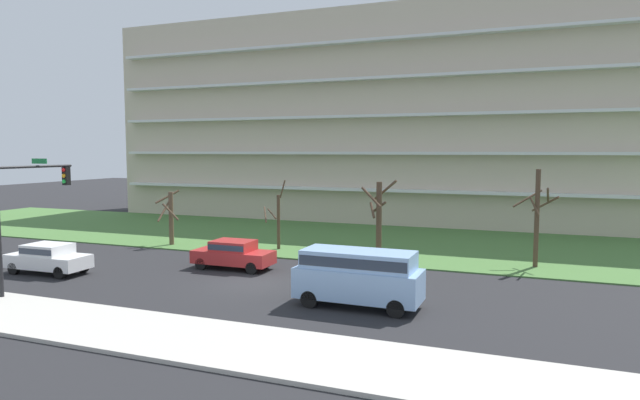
{
  "coord_description": "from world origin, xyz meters",
  "views": [
    {
      "loc": [
        12.57,
        -23.26,
        6.46
      ],
      "look_at": [
        1.22,
        6.0,
        3.61
      ],
      "focal_mm": 30.74,
      "sensor_mm": 36.0,
      "label": 1
    }
  ],
  "objects_px": {
    "tree_center": "(379,216)",
    "traffic_signal_mast": "(25,202)",
    "sedan_red_center_left": "(233,253)",
    "tree_far_left": "(170,216)",
    "tree_right": "(537,216)",
    "sedan_white_near_left": "(48,257)",
    "tree_left": "(277,220)",
    "van_blue_center_right": "(358,274)"
  },
  "relations": [
    {
      "from": "tree_center",
      "to": "traffic_signal_mast",
      "type": "bearing_deg",
      "value": -134.16
    },
    {
      "from": "sedan_red_center_left",
      "to": "tree_far_left",
      "type": "bearing_deg",
      "value": -32.99
    },
    {
      "from": "tree_right",
      "to": "traffic_signal_mast",
      "type": "relative_size",
      "value": 0.89
    },
    {
      "from": "tree_right",
      "to": "sedan_white_near_left",
      "type": "distance_m",
      "value": 26.29
    },
    {
      "from": "tree_left",
      "to": "sedan_red_center_left",
      "type": "bearing_deg",
      "value": -88.03
    },
    {
      "from": "sedan_white_near_left",
      "to": "van_blue_center_right",
      "type": "height_order",
      "value": "van_blue_center_right"
    },
    {
      "from": "tree_far_left",
      "to": "tree_right",
      "type": "xyz_separation_m",
      "value": [
        23.15,
        1.31,
        0.89
      ]
    },
    {
      "from": "tree_right",
      "to": "traffic_signal_mast",
      "type": "height_order",
      "value": "traffic_signal_mast"
    },
    {
      "from": "tree_right",
      "to": "sedan_white_near_left",
      "type": "xyz_separation_m",
      "value": [
        -23.91,
        -10.74,
        -2.04
      ]
    },
    {
      "from": "van_blue_center_right",
      "to": "traffic_signal_mast",
      "type": "height_order",
      "value": "traffic_signal_mast"
    },
    {
      "from": "tree_center",
      "to": "traffic_signal_mast",
      "type": "xyz_separation_m",
      "value": [
        -12.85,
        -13.23,
        1.56
      ]
    },
    {
      "from": "sedan_red_center_left",
      "to": "traffic_signal_mast",
      "type": "height_order",
      "value": "traffic_signal_mast"
    },
    {
      "from": "sedan_white_near_left",
      "to": "traffic_signal_mast",
      "type": "distance_m",
      "value": 5.15
    },
    {
      "from": "tree_right",
      "to": "tree_far_left",
      "type": "bearing_deg",
      "value": -176.77
    },
    {
      "from": "tree_far_left",
      "to": "tree_left",
      "type": "height_order",
      "value": "tree_left"
    },
    {
      "from": "tree_center",
      "to": "van_blue_center_right",
      "type": "relative_size",
      "value": 0.91
    },
    {
      "from": "tree_far_left",
      "to": "tree_center",
      "type": "relative_size",
      "value": 0.79
    },
    {
      "from": "tree_left",
      "to": "tree_right",
      "type": "relative_size",
      "value": 0.84
    },
    {
      "from": "tree_far_left",
      "to": "tree_center",
      "type": "bearing_deg",
      "value": 2.23
    },
    {
      "from": "sedan_white_near_left",
      "to": "traffic_signal_mast",
      "type": "bearing_deg",
      "value": -55.62
    },
    {
      "from": "sedan_white_near_left",
      "to": "traffic_signal_mast",
      "type": "relative_size",
      "value": 0.73
    },
    {
      "from": "tree_right",
      "to": "sedan_white_near_left",
      "type": "relative_size",
      "value": 1.23
    },
    {
      "from": "sedan_white_near_left",
      "to": "tree_left",
      "type": "bearing_deg",
      "value": 50.16
    },
    {
      "from": "tree_center",
      "to": "sedan_white_near_left",
      "type": "xyz_separation_m",
      "value": [
        -15.18,
        -10.0,
        -1.69
      ]
    },
    {
      "from": "van_blue_center_right",
      "to": "traffic_signal_mast",
      "type": "distance_m",
      "value": 15.29
    },
    {
      "from": "tree_center",
      "to": "tree_far_left",
      "type": "bearing_deg",
      "value": -177.77
    },
    {
      "from": "tree_left",
      "to": "tree_center",
      "type": "relative_size",
      "value": 0.97
    },
    {
      "from": "tree_left",
      "to": "sedan_red_center_left",
      "type": "relative_size",
      "value": 1.04
    },
    {
      "from": "tree_far_left",
      "to": "sedan_red_center_left",
      "type": "height_order",
      "value": "tree_far_left"
    },
    {
      "from": "tree_far_left",
      "to": "tree_right",
      "type": "bearing_deg",
      "value": 3.23
    },
    {
      "from": "tree_left",
      "to": "tree_center",
      "type": "bearing_deg",
      "value": -4.04
    },
    {
      "from": "tree_left",
      "to": "traffic_signal_mast",
      "type": "bearing_deg",
      "value": -113.5
    },
    {
      "from": "tree_center",
      "to": "sedan_red_center_left",
      "type": "bearing_deg",
      "value": -140.54
    },
    {
      "from": "tree_left",
      "to": "van_blue_center_right",
      "type": "bearing_deg",
      "value": -50.21
    },
    {
      "from": "tree_left",
      "to": "tree_center",
      "type": "xyz_separation_m",
      "value": [
        6.88,
        -0.49,
        0.56
      ]
    },
    {
      "from": "tree_right",
      "to": "van_blue_center_right",
      "type": "xyz_separation_m",
      "value": [
        -6.88,
        -10.74,
        -1.51
      ]
    },
    {
      "from": "tree_left",
      "to": "tree_center",
      "type": "distance_m",
      "value": 6.92
    },
    {
      "from": "tree_far_left",
      "to": "tree_left",
      "type": "relative_size",
      "value": 0.82
    },
    {
      "from": "sedan_white_near_left",
      "to": "van_blue_center_right",
      "type": "distance_m",
      "value": 17.04
    },
    {
      "from": "tree_center",
      "to": "sedan_red_center_left",
      "type": "height_order",
      "value": "tree_center"
    },
    {
      "from": "tree_center",
      "to": "traffic_signal_mast",
      "type": "height_order",
      "value": "traffic_signal_mast"
    },
    {
      "from": "sedan_red_center_left",
      "to": "sedan_white_near_left",
      "type": "bearing_deg",
      "value": 27.4
    }
  ]
}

